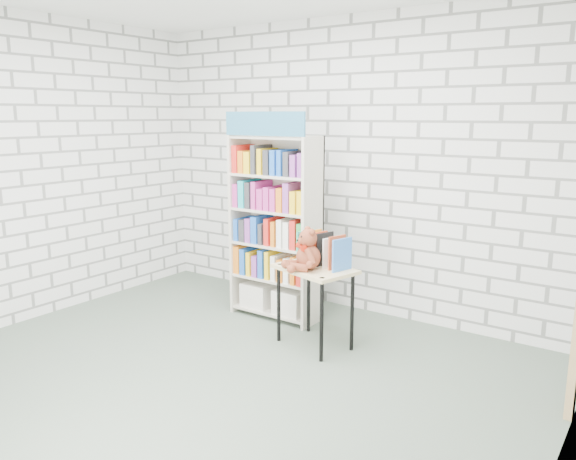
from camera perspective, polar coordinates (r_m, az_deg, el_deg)
The scene contains 6 objects.
ground at distance 4.26m, azimuth -7.98°, elevation -14.87°, with size 4.50×4.50×0.00m, color #4F5D4F.
room_shell at distance 3.81m, azimuth -8.74°, elevation 9.89°, with size 4.52×4.02×2.81m.
bookshelf at distance 5.21m, azimuth -1.28°, elevation 0.38°, with size 0.86×0.33×1.92m.
display_table at distance 4.60m, azimuth 2.75°, elevation -4.94°, with size 0.72×0.58×0.67m.
table_books at distance 4.61m, azimuth 3.71°, elevation -2.03°, with size 0.47×0.30×0.26m.
teddy_bear at distance 4.48m, azimuth 1.83°, elevation -2.31°, with size 0.33×0.33×0.34m.
Camera 1 is at (2.63, -2.76, 1.89)m, focal length 35.00 mm.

